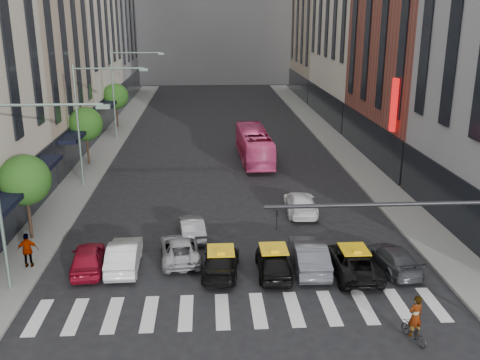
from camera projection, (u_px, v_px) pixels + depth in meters
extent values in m
plane|color=black|center=(247.00, 330.00, 22.28)|extent=(160.00, 160.00, 0.00)
cube|color=slate|center=(101.00, 153.00, 50.15)|extent=(3.00, 96.00, 0.15)
cube|color=slate|center=(343.00, 149.00, 51.53)|extent=(3.00, 96.00, 0.15)
cube|color=tan|center=(19.00, 21.00, 44.37)|extent=(8.00, 16.00, 24.00)
cube|color=brown|center=(424.00, 9.00, 45.15)|extent=(8.00, 18.00, 26.00)
cube|color=tan|center=(327.00, 4.00, 81.05)|extent=(8.00, 18.00, 28.00)
cylinder|color=black|center=(29.00, 212.00, 30.59)|extent=(0.18, 0.18, 3.15)
sphere|color=#194112|center=(25.00, 180.00, 30.01)|extent=(2.88, 2.88, 2.88)
cylinder|color=black|center=(88.00, 146.00, 45.83)|extent=(0.18, 0.18, 3.15)
sphere|color=#194112|center=(86.00, 124.00, 45.26)|extent=(2.88, 2.88, 2.88)
cylinder|color=black|center=(117.00, 113.00, 61.08)|extent=(0.18, 0.18, 3.15)
sphere|color=#194112|center=(116.00, 96.00, 60.50)|extent=(2.88, 2.88, 2.88)
cylinder|color=gray|center=(44.00, 105.00, 22.95)|extent=(5.00, 0.12, 0.12)
cube|color=gray|center=(103.00, 107.00, 23.13)|extent=(0.60, 0.25, 0.18)
cylinder|color=gray|center=(78.00, 127.00, 39.29)|extent=(0.16, 0.16, 9.00)
cylinder|color=gray|center=(108.00, 68.00, 38.19)|extent=(5.00, 0.12, 0.12)
cube|color=gray|center=(144.00, 70.00, 38.37)|extent=(0.60, 0.25, 0.18)
cylinder|color=gray|center=(114.00, 95.00, 54.54)|extent=(0.16, 0.16, 9.00)
cylinder|color=gray|center=(136.00, 53.00, 53.43)|extent=(5.00, 0.12, 0.12)
cube|color=gray|center=(161.00, 54.00, 53.61)|extent=(0.60, 0.25, 0.18)
cylinder|color=black|center=(397.00, 204.00, 19.93)|extent=(10.00, 0.16, 0.16)
imported|color=black|center=(277.00, 219.00, 19.81)|extent=(0.13, 0.16, 0.80)
cube|color=red|center=(394.00, 105.00, 40.30)|extent=(0.30, 0.70, 4.00)
imported|color=maroon|center=(88.00, 258.00, 27.25)|extent=(2.05, 4.15, 1.36)
imported|color=silver|center=(124.00, 255.00, 27.51)|extent=(1.65, 4.42, 1.44)
imported|color=#ADADB2|center=(180.00, 249.00, 28.50)|extent=(2.50, 4.59, 1.22)
imported|color=black|center=(221.00, 262.00, 26.93)|extent=(2.17, 4.45, 1.25)
imported|color=black|center=(273.00, 262.00, 26.81)|extent=(1.70, 4.09, 1.38)
imported|color=#484A50|center=(309.00, 255.00, 27.42)|extent=(1.71, 4.69, 1.54)
imported|color=black|center=(353.00, 261.00, 26.91)|extent=(2.22, 4.75, 1.31)
imported|color=#3B3D42|center=(394.00, 258.00, 27.39)|extent=(2.11, 4.35, 1.22)
imported|color=#929397|center=(191.00, 227.00, 31.28)|extent=(1.82, 3.99, 1.27)
imported|color=white|center=(301.00, 203.00, 35.17)|extent=(2.13, 4.79, 1.37)
imported|color=#E44382|center=(254.00, 145.00, 47.50)|extent=(2.69, 10.30, 2.85)
imported|color=black|center=(414.00, 332.00, 21.39)|extent=(0.97, 1.62, 0.80)
imported|color=gray|center=(417.00, 304.00, 21.01)|extent=(0.75, 0.60, 1.78)
imported|color=gray|center=(28.00, 250.00, 27.23)|extent=(1.12, 0.59, 1.83)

